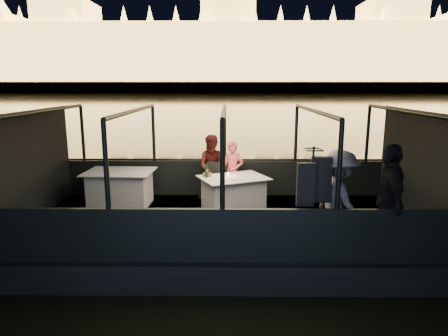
{
  "coord_description": "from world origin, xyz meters",
  "views": [
    {
      "loc": [
        0.09,
        -8.01,
        3.33
      ],
      "look_at": [
        0.0,
        0.4,
        1.55
      ],
      "focal_mm": 32.0,
      "sensor_mm": 36.0,
      "label": 1
    }
  ],
  "objects_px": {
    "passenger_dark": "(388,206)",
    "dining_table_central": "(233,193)",
    "coat_stand": "(311,202)",
    "chair_port_left": "(216,185)",
    "wine_bottle": "(207,171)",
    "chair_port_right": "(230,185)",
    "dining_table_aft": "(120,189)",
    "person_man_maroon": "(213,170)",
    "person_woman_coral": "(233,171)",
    "passenger_stripe": "(338,202)"
  },
  "relations": [
    {
      "from": "passenger_dark",
      "to": "dining_table_central",
      "type": "bearing_deg",
      "value": -126.29
    },
    {
      "from": "coat_stand",
      "to": "chair_port_left",
      "type": "bearing_deg",
      "value": 120.09
    },
    {
      "from": "coat_stand",
      "to": "wine_bottle",
      "type": "xyz_separation_m",
      "value": [
        -1.86,
        2.35,
        0.02
      ]
    },
    {
      "from": "chair_port_right",
      "to": "coat_stand",
      "type": "relative_size",
      "value": 0.47
    },
    {
      "from": "dining_table_aft",
      "to": "passenger_dark",
      "type": "distance_m",
      "value": 5.9
    },
    {
      "from": "dining_table_central",
      "to": "chair_port_right",
      "type": "bearing_deg",
      "value": 97.58
    },
    {
      "from": "chair_port_right",
      "to": "person_man_maroon",
      "type": "xyz_separation_m",
      "value": [
        -0.41,
        0.3,
        0.3
      ]
    },
    {
      "from": "person_woman_coral",
      "to": "person_man_maroon",
      "type": "relative_size",
      "value": 0.91
    },
    {
      "from": "person_man_maroon",
      "to": "passenger_stripe",
      "type": "distance_m",
      "value": 3.77
    },
    {
      "from": "chair_port_right",
      "to": "wine_bottle",
      "type": "bearing_deg",
      "value": -117.88
    },
    {
      "from": "dining_table_central",
      "to": "passenger_dark",
      "type": "distance_m",
      "value": 3.53
    },
    {
      "from": "passenger_stripe",
      "to": "passenger_dark",
      "type": "bearing_deg",
      "value": -129.46
    },
    {
      "from": "coat_stand",
      "to": "person_man_maroon",
      "type": "bearing_deg",
      "value": 118.47
    },
    {
      "from": "dining_table_aft",
      "to": "person_man_maroon",
      "type": "bearing_deg",
      "value": 13.34
    },
    {
      "from": "dining_table_aft",
      "to": "person_woman_coral",
      "type": "height_order",
      "value": "person_woman_coral"
    },
    {
      "from": "passenger_stripe",
      "to": "wine_bottle",
      "type": "distance_m",
      "value": 3.2
    },
    {
      "from": "dining_table_central",
      "to": "dining_table_aft",
      "type": "height_order",
      "value": "dining_table_aft"
    },
    {
      "from": "wine_bottle",
      "to": "chair_port_left",
      "type": "bearing_deg",
      "value": 70.08
    },
    {
      "from": "chair_port_right",
      "to": "person_man_maroon",
      "type": "bearing_deg",
      "value": 158.53
    },
    {
      "from": "dining_table_central",
      "to": "chair_port_right",
      "type": "distance_m",
      "value": 0.56
    },
    {
      "from": "chair_port_right",
      "to": "person_man_maroon",
      "type": "distance_m",
      "value": 0.59
    },
    {
      "from": "chair_port_left",
      "to": "dining_table_aft",
      "type": "bearing_deg",
      "value": -158.6
    },
    {
      "from": "person_man_maroon",
      "to": "wine_bottle",
      "type": "xyz_separation_m",
      "value": [
        -0.11,
        -0.88,
        0.17
      ]
    },
    {
      "from": "chair_port_right",
      "to": "wine_bottle",
      "type": "relative_size",
      "value": 2.63
    },
    {
      "from": "dining_table_central",
      "to": "passenger_dark",
      "type": "bearing_deg",
      "value": -43.86
    },
    {
      "from": "chair_port_right",
      "to": "coat_stand",
      "type": "distance_m",
      "value": 3.25
    },
    {
      "from": "passenger_dark",
      "to": "wine_bottle",
      "type": "xyz_separation_m",
      "value": [
        -3.12,
        2.4,
        0.06
      ]
    },
    {
      "from": "chair_port_left",
      "to": "wine_bottle",
      "type": "distance_m",
      "value": 0.73
    },
    {
      "from": "person_man_maroon",
      "to": "passenger_stripe",
      "type": "height_order",
      "value": "passenger_stripe"
    },
    {
      "from": "person_man_maroon",
      "to": "wine_bottle",
      "type": "height_order",
      "value": "person_man_maroon"
    },
    {
      "from": "dining_table_central",
      "to": "dining_table_aft",
      "type": "bearing_deg",
      "value": 172.84
    },
    {
      "from": "coat_stand",
      "to": "person_woman_coral",
      "type": "relative_size",
      "value": 1.26
    },
    {
      "from": "chair_port_right",
      "to": "passenger_stripe",
      "type": "bearing_deg",
      "value": -41.71
    },
    {
      "from": "dining_table_central",
      "to": "passenger_dark",
      "type": "xyz_separation_m",
      "value": [
        2.52,
        -2.43,
        0.47
      ]
    },
    {
      "from": "chair_port_left",
      "to": "passenger_dark",
      "type": "bearing_deg",
      "value": -27.92
    },
    {
      "from": "coat_stand",
      "to": "wine_bottle",
      "type": "height_order",
      "value": "coat_stand"
    },
    {
      "from": "dining_table_central",
      "to": "person_woman_coral",
      "type": "distance_m",
      "value": 0.84
    },
    {
      "from": "chair_port_left",
      "to": "passenger_dark",
      "type": "xyz_separation_m",
      "value": [
        2.93,
        -2.93,
        0.4
      ]
    },
    {
      "from": "coat_stand",
      "to": "person_man_maroon",
      "type": "relative_size",
      "value": 1.14
    },
    {
      "from": "passenger_stripe",
      "to": "passenger_dark",
      "type": "distance_m",
      "value": 0.79
    },
    {
      "from": "coat_stand",
      "to": "passenger_stripe",
      "type": "height_order",
      "value": "coat_stand"
    },
    {
      "from": "person_man_maroon",
      "to": "passenger_stripe",
      "type": "relative_size",
      "value": 0.92
    },
    {
      "from": "person_man_maroon",
      "to": "coat_stand",
      "type": "bearing_deg",
      "value": -60.25
    },
    {
      "from": "dining_table_central",
      "to": "person_man_maroon",
      "type": "bearing_deg",
      "value": 119.8
    },
    {
      "from": "person_woman_coral",
      "to": "passenger_dark",
      "type": "height_order",
      "value": "passenger_dark"
    },
    {
      "from": "person_man_maroon",
      "to": "passenger_dark",
      "type": "xyz_separation_m",
      "value": [
        3.01,
        -3.28,
        0.1
      ]
    },
    {
      "from": "person_woman_coral",
      "to": "person_man_maroon",
      "type": "distance_m",
      "value": 0.49
    },
    {
      "from": "dining_table_central",
      "to": "chair_port_left",
      "type": "height_order",
      "value": "chair_port_left"
    },
    {
      "from": "chair_port_left",
      "to": "chair_port_right",
      "type": "distance_m",
      "value": 0.34
    },
    {
      "from": "person_woman_coral",
      "to": "person_man_maroon",
      "type": "bearing_deg",
      "value": -176.17
    }
  ]
}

